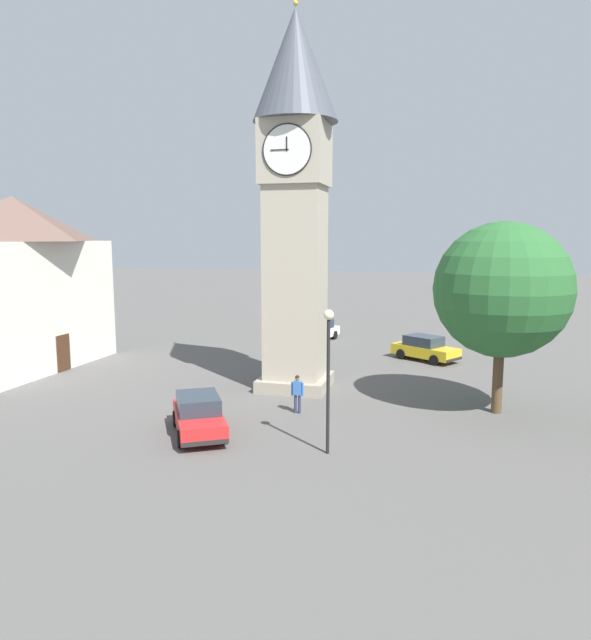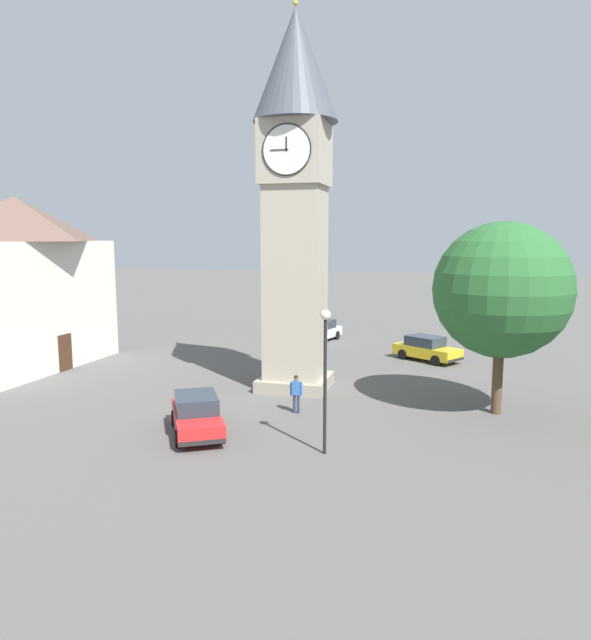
{
  "view_description": "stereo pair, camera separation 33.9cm",
  "coord_description": "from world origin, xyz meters",
  "px_view_note": "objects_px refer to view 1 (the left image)",
  "views": [
    {
      "loc": [
        -7.19,
        27.56,
        7.59
      ],
      "look_at": [
        0.0,
        0.0,
        3.48
      ],
      "focal_mm": 32.28,
      "sensor_mm": 36.0,
      "label": 1
    },
    {
      "loc": [
        -7.52,
        27.48,
        7.59
      ],
      "look_at": [
        0.0,
        0.0,
        3.48
      ],
      "focal_mm": 32.28,
      "sensor_mm": 36.0,
      "label": 2
    }
  ],
  "objects_px": {
    "car_blue_kerb": "(425,348)",
    "pedestrian": "(297,390)",
    "car_red_corner": "(199,415)",
    "clock_tower": "(295,171)",
    "building_shop_left": "(17,282)",
    "tree": "(502,290)",
    "lamp_post": "(328,359)",
    "car_silver_kerb": "(318,331)"
  },
  "relations": [
    {
      "from": "tree",
      "to": "building_shop_left",
      "type": "xyz_separation_m",
      "value": [
        26.11,
        -2.1,
        -0.35
      ]
    },
    {
      "from": "car_red_corner",
      "to": "lamp_post",
      "type": "xyz_separation_m",
      "value": [
        -5.25,
        0.73,
        2.67
      ]
    },
    {
      "from": "car_silver_kerb",
      "to": "building_shop_left",
      "type": "bearing_deg",
      "value": 41.61
    },
    {
      "from": "car_red_corner",
      "to": "pedestrian",
      "type": "distance_m",
      "value": 4.7
    },
    {
      "from": "car_silver_kerb",
      "to": "tree",
      "type": "height_order",
      "value": "tree"
    },
    {
      "from": "car_blue_kerb",
      "to": "pedestrian",
      "type": "relative_size",
      "value": 2.59
    },
    {
      "from": "clock_tower",
      "to": "building_shop_left",
      "type": "xyz_separation_m",
      "value": [
        16.56,
        -0.24,
        -5.73
      ]
    },
    {
      "from": "car_silver_kerb",
      "to": "car_blue_kerb",
      "type": "bearing_deg",
      "value": 147.86
    },
    {
      "from": "car_silver_kerb",
      "to": "tree",
      "type": "bearing_deg",
      "value": 126.66
    },
    {
      "from": "car_red_corner",
      "to": "lamp_post",
      "type": "bearing_deg",
      "value": 172.12
    },
    {
      "from": "lamp_post",
      "to": "car_red_corner",
      "type": "bearing_deg",
      "value": -7.88
    },
    {
      "from": "tree",
      "to": "lamp_post",
      "type": "xyz_separation_m",
      "value": [
        6.18,
        6.57,
        -1.95
      ]
    },
    {
      "from": "clock_tower",
      "to": "car_silver_kerb",
      "type": "bearing_deg",
      "value": -82.41
    },
    {
      "from": "pedestrian",
      "to": "lamp_post",
      "type": "relative_size",
      "value": 0.33
    },
    {
      "from": "tree",
      "to": "lamp_post",
      "type": "relative_size",
      "value": 1.61
    },
    {
      "from": "pedestrian",
      "to": "tree",
      "type": "bearing_deg",
      "value": -164.9
    },
    {
      "from": "clock_tower",
      "to": "building_shop_left",
      "type": "height_order",
      "value": "clock_tower"
    },
    {
      "from": "car_silver_kerb",
      "to": "tree",
      "type": "distance_m",
      "value": 19.53
    },
    {
      "from": "pedestrian",
      "to": "lamp_post",
      "type": "height_order",
      "value": "lamp_post"
    },
    {
      "from": "clock_tower",
      "to": "lamp_post",
      "type": "height_order",
      "value": "clock_tower"
    },
    {
      "from": "car_silver_kerb",
      "to": "car_red_corner",
      "type": "distance_m",
      "value": 21.07
    },
    {
      "from": "car_red_corner",
      "to": "lamp_post",
      "type": "distance_m",
      "value": 5.93
    },
    {
      "from": "clock_tower",
      "to": "car_blue_kerb",
      "type": "distance_m",
      "value": 14.42
    },
    {
      "from": "car_blue_kerb",
      "to": "building_shop_left",
      "type": "xyz_separation_m",
      "value": [
        22.68,
        8.15,
        4.27
      ]
    },
    {
      "from": "pedestrian",
      "to": "building_shop_left",
      "type": "distance_m",
      "value": 18.69
    },
    {
      "from": "building_shop_left",
      "to": "car_blue_kerb",
      "type": "bearing_deg",
      "value": -160.23
    },
    {
      "from": "car_red_corner",
      "to": "pedestrian",
      "type": "relative_size",
      "value": 2.61
    },
    {
      "from": "building_shop_left",
      "to": "lamp_post",
      "type": "xyz_separation_m",
      "value": [
        -19.93,
        8.67,
        -1.6
      ]
    },
    {
      "from": "car_silver_kerb",
      "to": "pedestrian",
      "type": "relative_size",
      "value": 2.61
    },
    {
      "from": "car_red_corner",
      "to": "tree",
      "type": "relative_size",
      "value": 0.53
    },
    {
      "from": "car_red_corner",
      "to": "pedestrian",
      "type": "bearing_deg",
      "value": -130.31
    },
    {
      "from": "clock_tower",
      "to": "tree",
      "type": "xyz_separation_m",
      "value": [
        -9.55,
        1.86,
        -5.38
      ]
    },
    {
      "from": "clock_tower",
      "to": "pedestrian",
      "type": "xyz_separation_m",
      "value": [
        -1.16,
        4.12,
        -9.75
      ]
    },
    {
      "from": "car_blue_kerb",
      "to": "tree",
      "type": "height_order",
      "value": "tree"
    },
    {
      "from": "clock_tower",
      "to": "car_red_corner",
      "type": "relative_size",
      "value": 4.18
    },
    {
      "from": "pedestrian",
      "to": "building_shop_left",
      "type": "height_order",
      "value": "building_shop_left"
    },
    {
      "from": "car_silver_kerb",
      "to": "pedestrian",
      "type": "bearing_deg",
      "value": 99.56
    },
    {
      "from": "car_blue_kerb",
      "to": "lamp_post",
      "type": "bearing_deg",
      "value": 80.71
    },
    {
      "from": "car_blue_kerb",
      "to": "lamp_post",
      "type": "xyz_separation_m",
      "value": [
        2.75,
        16.83,
        2.67
      ]
    },
    {
      "from": "clock_tower",
      "to": "car_blue_kerb",
      "type": "bearing_deg",
      "value": -126.1
    },
    {
      "from": "lamp_post",
      "to": "pedestrian",
      "type": "bearing_deg",
      "value": -62.83
    },
    {
      "from": "car_blue_kerb",
      "to": "tree",
      "type": "bearing_deg",
      "value": 108.47
    }
  ]
}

